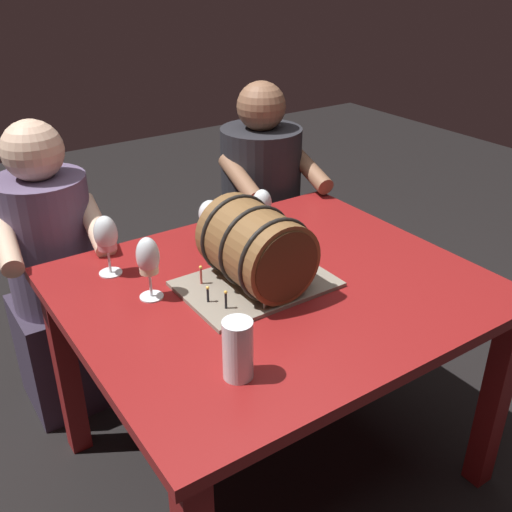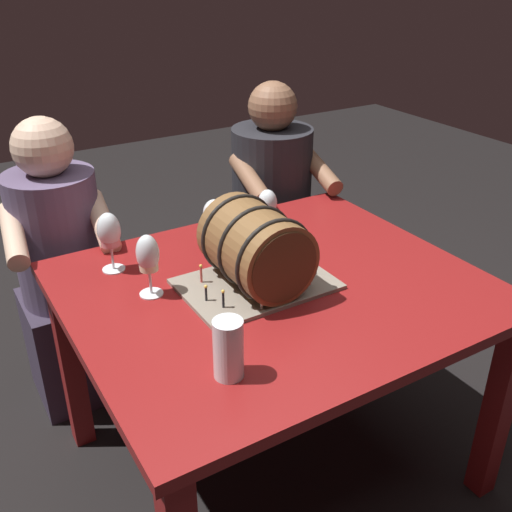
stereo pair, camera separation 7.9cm
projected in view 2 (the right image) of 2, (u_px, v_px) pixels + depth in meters
ground_plane at (272, 461)px, 2.11m from camera, size 8.00×8.00×0.00m
dining_table at (275, 313)px, 1.82m from camera, size 1.21×1.04×0.73m
barrel_cake at (256, 250)px, 1.71m from camera, size 0.44×0.31×0.26m
wine_glass_white at (148, 257)px, 1.66m from camera, size 0.07×0.07×0.19m
wine_glass_amber at (267, 205)px, 2.02m from camera, size 0.07×0.07×0.17m
wine_glass_rose at (109, 233)px, 1.79m from camera, size 0.07×0.07×0.19m
wine_glass_empty at (215, 214)px, 1.95m from camera, size 0.08×0.08×0.17m
beer_pint at (228, 351)px, 1.36m from camera, size 0.07×0.07×0.15m
person_seated_left at (65, 280)px, 2.22m from camera, size 0.39×0.49×1.14m
person_seated_right at (271, 223)px, 2.63m from camera, size 0.43×0.51×1.16m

